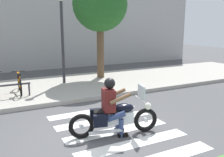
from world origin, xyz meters
The scene contains 12 objects.
ground_plane centered at (0.00, 0.00, 0.00)m, with size 48.00×48.00×0.00m, color #4C4C4F.
sidewalk centered at (0.00, 4.85, 0.07)m, with size 24.00×4.40×0.15m, color #A8A399.
crosswalk_stripe_1 centered at (0.67, -0.80, 0.00)m, with size 2.80×0.40×0.01m, color white.
crosswalk_stripe_2 centered at (0.67, 0.00, 0.00)m, with size 2.80×0.40×0.01m, color white.
crosswalk_stripe_3 centered at (0.67, 0.80, 0.00)m, with size 2.80×0.40×0.01m, color white.
crosswalk_stripe_4 centered at (0.67, 1.60, 0.00)m, with size 2.80×0.40×0.01m, color white.
motorcycle centered at (0.50, -0.19, 0.45)m, with size 2.18×0.84×1.20m.
rider centered at (0.42, -0.17, 0.81)m, with size 0.71×0.63×1.42m.
bicycle_3 centered at (-1.11, 4.40, 0.50)m, with size 0.48×1.70×0.77m.
street_lamp centered at (0.83, 5.25, 2.38)m, with size 0.28×0.28×3.88m.
tree_near_rack centered at (2.77, 5.65, 3.57)m, with size 2.55×2.55×4.89m.
building_backdrop centered at (0.00, 10.55, 3.22)m, with size 24.00×1.20×6.44m, color #A6A6A6.
Camera 1 is at (-2.11, -5.15, 2.58)m, focal length 39.58 mm.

